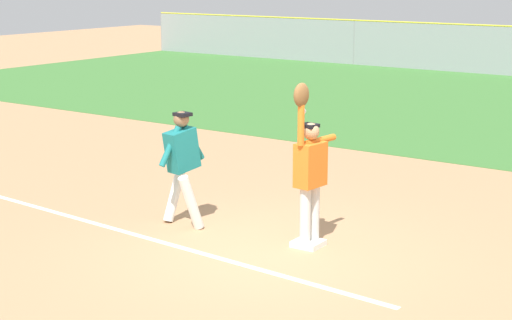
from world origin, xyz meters
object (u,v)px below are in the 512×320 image
object	(u,v)px
runner	(182,160)
baseball	(303,111)
first_base	(308,243)
parked_car_white	(326,39)
fielder	(310,167)
parked_car_tan	(442,45)

from	to	relation	value
runner	baseball	xyz separation A→B (m)	(1.88, 0.31, 0.86)
first_base	baseball	bearing A→B (deg)	158.36
runner	parked_car_white	bearing A→B (deg)	125.84
fielder	parked_car_tan	world-z (taller)	fielder
parked_car_white	parked_car_tan	world-z (taller)	same
first_base	fielder	xyz separation A→B (m)	(0.00, -0.00, 1.08)
first_base	baseball	distance (m)	1.82
parked_car_tan	fielder	bearing A→B (deg)	-70.86
runner	parked_car_tan	xyz separation A→B (m)	(-5.99, 23.57, -0.32)
baseball	parked_car_tan	xyz separation A→B (m)	(-7.87, 23.25, -1.18)
fielder	parked_car_white	distance (m)	27.21
first_base	fielder	bearing A→B (deg)	-11.59
first_base	fielder	distance (m)	1.08
fielder	baseball	size ratio (longest dim) A/B	30.81
baseball	parked_car_white	world-z (taller)	baseball
first_base	runner	bearing A→B (deg)	-172.70
baseball	parked_car_tan	size ratio (longest dim) A/B	0.02
runner	parked_car_tan	world-z (taller)	runner
first_base	parked_car_white	xyz separation A→B (m)	(-13.68, 23.51, 0.63)
fielder	parked_car_tan	distance (m)	24.65
parked_car_white	runner	bearing A→B (deg)	-70.19
runner	first_base	bearing A→B (deg)	17.01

